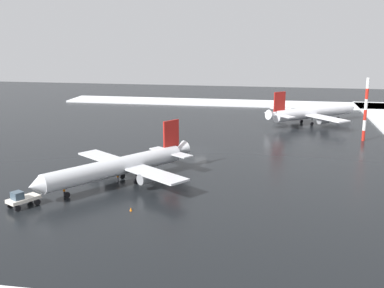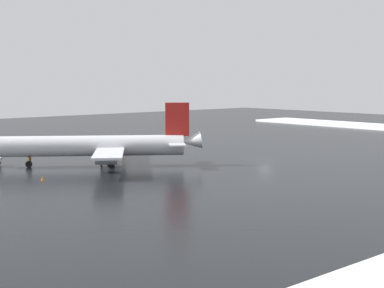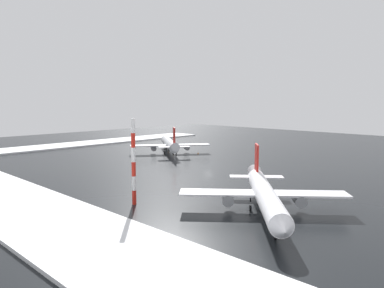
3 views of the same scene
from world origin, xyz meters
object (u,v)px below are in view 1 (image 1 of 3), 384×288
ground_crew_beside_wing (64,191)px  traffic_cone_near_nose (106,168)px  traffic_cone_mid_line (131,209)px  pushback_tug (22,199)px  antenna_mast (366,110)px  ground_crew_mid_apron (118,176)px  airplane_distant_tail (312,112)px  airplane_foreground_jet (120,166)px

ground_crew_beside_wing → traffic_cone_near_nose: bearing=42.0°
traffic_cone_near_nose → traffic_cone_mid_line: 22.31m
pushback_tug → antenna_mast: (53.53, -55.90, 6.00)m
ground_crew_mid_apron → traffic_cone_near_nose: ground_crew_mid_apron is taller
ground_crew_mid_apron → traffic_cone_near_nose: (6.96, 4.62, -0.70)m
airplane_distant_tail → traffic_cone_mid_line: 77.23m
antenna_mast → traffic_cone_near_nose: 60.74m
airplane_foreground_jet → traffic_cone_mid_line: size_ratio=48.91×
ground_crew_beside_wing → antenna_mast: size_ratio=0.12×
airplane_foreground_jet → traffic_cone_near_nose: 9.93m
pushback_tug → ground_crew_beside_wing: size_ratio=2.98×
antenna_mast → traffic_cone_near_nose: (-32.75, 50.68, -7.01)m
pushback_tug → antenna_mast: antenna_mast is taller
airplane_foreground_jet → airplane_distant_tail: size_ratio=1.02×
ground_crew_mid_apron → antenna_mast: 61.14m
ground_crew_beside_wing → ground_crew_mid_apron: same height
airplane_foreground_jet → ground_crew_mid_apron: 2.41m
airplane_distant_tail → antenna_mast: (-19.05, -10.43, 4.13)m
ground_crew_mid_apron → airplane_distant_tail: bearing=14.7°
pushback_tug → traffic_cone_mid_line: bearing=123.7°
traffic_cone_mid_line → airplane_foreground_jet: bearing=25.1°
airplane_distant_tail → traffic_cone_mid_line: airplane_distant_tail is taller
traffic_cone_mid_line → antenna_mast: bearing=-37.4°
ground_crew_mid_apron → traffic_cone_mid_line: size_ratio=3.11×
pushback_tug → antenna_mast: size_ratio=0.35×
airplane_foreground_jet → airplane_distant_tail: 69.15m
pushback_tug → traffic_cone_near_nose: size_ratio=9.25×
airplane_distant_tail → pushback_tug: 85.66m
airplane_foreground_jet → antenna_mast: antenna_mast is taller
ground_crew_mid_apron → antenna_mast: bearing=-3.4°
airplane_distant_tail → traffic_cone_near_nose: 65.66m
airplane_foreground_jet → ground_crew_mid_apron: (0.93, 0.71, -2.10)m
airplane_distant_tail → traffic_cone_near_nose: airplane_distant_tail is taller
airplane_foreground_jet → ground_crew_mid_apron: airplane_foreground_jet is taller
airplane_distant_tail → ground_crew_beside_wing: bearing=-162.4°
airplane_foreground_jet → traffic_cone_near_nose: (7.89, 5.33, -2.80)m
antenna_mast → traffic_cone_mid_line: size_ratio=26.48×
ground_crew_beside_wing → airplane_foreground_jet: bearing=5.7°
airplane_foreground_jet → antenna_mast: 61.04m
traffic_cone_near_nose → antenna_mast: bearing=-57.1°
antenna_mast → airplane_distant_tail: bearing=28.7°
airplane_distant_tail → ground_crew_mid_apron: 68.75m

